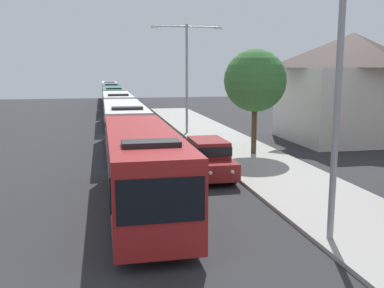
% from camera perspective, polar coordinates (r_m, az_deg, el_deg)
% --- Properties ---
extents(bus_lead, '(2.58, 11.13, 3.21)m').
position_cam_1_polar(bus_lead, '(16.82, -6.51, -2.90)').
color(bus_lead, maroon).
rests_on(bus_lead, ground_plane).
extents(bus_second_in_line, '(2.58, 11.28, 3.21)m').
position_cam_1_polar(bus_second_in_line, '(28.90, -8.70, 2.34)').
color(bus_second_in_line, silver).
rests_on(bus_second_in_line, ground_plane).
extents(bus_middle, '(2.58, 10.92, 3.21)m').
position_cam_1_polar(bus_middle, '(41.92, -9.64, 4.58)').
color(bus_middle, silver).
rests_on(bus_middle, ground_plane).
extents(bus_fourth_in_line, '(2.58, 11.74, 3.21)m').
position_cam_1_polar(bus_fourth_in_line, '(54.77, -10.13, 5.74)').
color(bus_fourth_in_line, '#33724C').
rests_on(bus_fourth_in_line, ground_plane).
extents(bus_rear, '(2.58, 11.10, 3.21)m').
position_cam_1_polar(bus_rear, '(67.33, -10.43, 6.45)').
color(bus_rear, '#284C8C').
rests_on(bus_rear, ground_plane).
extents(bus_tail_end, '(2.58, 11.08, 3.21)m').
position_cam_1_polar(bus_tail_end, '(79.69, -10.63, 6.92)').
color(bus_tail_end, silver).
rests_on(bus_tail_end, ground_plane).
extents(white_suv, '(1.86, 4.77, 1.90)m').
position_cam_1_polar(white_suv, '(21.86, 2.16, -1.67)').
color(white_suv, maroon).
rests_on(white_suv, ground_plane).
extents(streetlamp_near, '(5.20, 0.28, 8.73)m').
position_cam_1_polar(streetlamp_near, '(13.68, 18.53, 9.47)').
color(streetlamp_near, gray).
rests_on(streetlamp_near, sidewalk).
extents(streetlamp_mid, '(5.72, 0.28, 8.70)m').
position_cam_1_polar(streetlamp_mid, '(35.98, -0.68, 9.85)').
color(streetlamp_mid, gray).
rests_on(streetlamp_mid, sidewalk).
extents(roadside_tree, '(3.79, 3.79, 6.38)m').
position_cam_1_polar(roadside_tree, '(27.19, 8.18, 8.09)').
color(roadside_tree, '#4C3823').
rests_on(roadside_tree, sidewalk).
extents(house_distant_gabled, '(9.41, 8.45, 7.94)m').
position_cam_1_polar(house_distant_gabled, '(34.95, 19.91, 7.03)').
color(house_distant_gabled, beige).
rests_on(house_distant_gabled, ground_plane).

